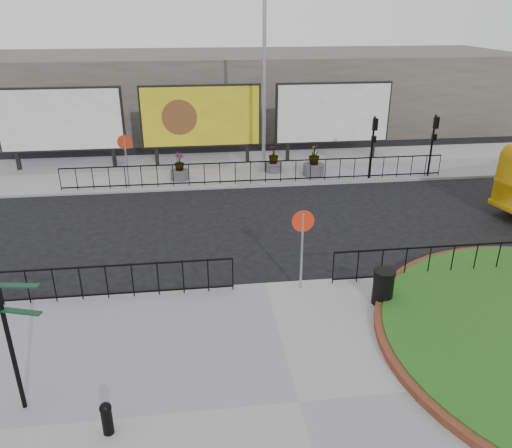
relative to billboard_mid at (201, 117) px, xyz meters
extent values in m
plane|color=black|center=(1.50, -12.97, -2.60)|extent=(90.00, 90.00, 0.00)
cube|color=gray|center=(1.50, -17.97, -2.54)|extent=(30.00, 10.00, 0.12)
cube|color=gray|center=(1.50, -0.97, -2.54)|extent=(44.00, 6.00, 0.12)
cylinder|color=gray|center=(-3.50, -3.57, -1.28)|extent=(0.07, 0.07, 2.40)
cylinder|color=red|center=(-3.50, -3.57, -0.33)|extent=(0.64, 0.03, 0.64)
cylinder|color=white|center=(-3.50, -3.55, -0.33)|extent=(0.50, 0.03, 0.50)
cylinder|color=gray|center=(2.50, -13.37, -1.28)|extent=(0.07, 0.07, 2.40)
cylinder|color=red|center=(2.50, -13.37, -0.33)|extent=(0.64, 0.03, 0.64)
cylinder|color=white|center=(2.50, -13.35, -0.33)|extent=(0.50, 0.03, 0.50)
cube|color=black|center=(-9.40, 0.03, -1.98)|extent=(0.18, 0.18, 1.00)
cube|color=black|center=(-4.60, 0.03, -1.98)|extent=(0.18, 0.18, 1.00)
cube|color=black|center=(-7.00, 0.03, 0.02)|extent=(6.20, 0.25, 3.20)
cube|color=white|center=(-7.00, -0.13, 0.02)|extent=(6.00, 0.06, 3.00)
cube|color=black|center=(-2.40, 0.03, -1.98)|extent=(0.18, 0.18, 1.00)
cube|color=black|center=(2.40, 0.03, -1.98)|extent=(0.18, 0.18, 1.00)
cube|color=black|center=(0.00, 0.03, 0.02)|extent=(6.20, 0.25, 3.20)
cube|color=gold|center=(0.00, -0.13, 0.02)|extent=(6.00, 0.06, 3.00)
cube|color=black|center=(4.60, 0.03, -1.98)|extent=(0.18, 0.18, 1.00)
cube|color=black|center=(9.40, 0.03, -1.98)|extent=(0.18, 0.18, 1.00)
cube|color=black|center=(7.00, 0.03, 0.02)|extent=(6.20, 0.25, 3.20)
cube|color=white|center=(7.00, -0.13, 0.02)|extent=(6.00, 0.06, 3.00)
cylinder|color=gray|center=(3.00, -1.97, 2.02)|extent=(0.18, 0.18, 9.00)
cylinder|color=black|center=(8.00, -3.57, -0.98)|extent=(0.10, 0.10, 3.00)
cube|color=black|center=(8.00, -3.69, 0.17)|extent=(0.22, 0.18, 0.55)
cube|color=black|center=(8.00, -3.69, -0.53)|extent=(0.20, 0.16, 0.30)
cylinder|color=black|center=(11.00, -3.57, -0.98)|extent=(0.10, 0.10, 3.00)
cube|color=black|center=(11.00, -3.69, 0.17)|extent=(0.22, 0.18, 0.55)
cube|color=black|center=(11.00, -3.69, -0.53)|extent=(0.20, 0.16, 0.30)
cube|color=#656058|center=(1.50, 9.03, -0.10)|extent=(40.00, 10.00, 5.00)
cylinder|color=black|center=(-4.21, -17.38, -0.82)|extent=(0.09, 0.09, 3.32)
cube|color=#0E341E|center=(-3.80, -17.45, 0.45)|extent=(0.79, 0.27, 0.03)
cube|color=#0E341E|center=(-3.81, -17.51, -0.09)|extent=(0.79, 0.37, 0.03)
cylinder|color=black|center=(-2.37, -18.31, -2.18)|extent=(0.22, 0.22, 0.59)
sphere|color=black|center=(-2.37, -18.31, -1.86)|extent=(0.24, 0.24, 0.24)
cylinder|color=black|center=(4.60, -14.47, -2.00)|extent=(0.57, 0.57, 0.96)
cylinder|color=black|center=(4.60, -14.47, -1.49)|extent=(0.62, 0.62, 0.06)
cylinder|color=#4C4C4F|center=(-1.18, -2.65, -2.25)|extent=(0.89, 0.89, 0.46)
imported|color=#164512|center=(-1.18, -2.65, -1.59)|extent=(0.67, 0.67, 0.85)
cylinder|color=#4C4C4F|center=(3.50, -1.97, -2.26)|extent=(0.85, 0.85, 0.44)
imported|color=#164512|center=(3.50, -1.97, -1.57)|extent=(0.67, 0.67, 0.93)
cylinder|color=#4C4C4F|center=(5.40, -2.76, -2.21)|extent=(1.05, 1.05, 0.55)
imported|color=#164512|center=(5.40, -2.76, -1.43)|extent=(0.77, 0.77, 1.00)
camera|label=1|loc=(-0.43, -25.95, 5.18)|focal=35.00mm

